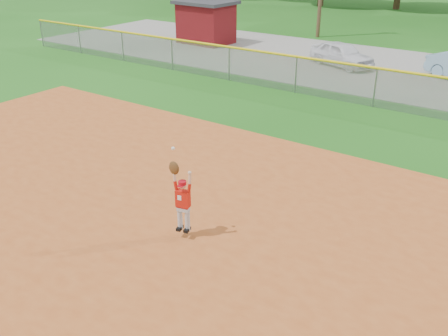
# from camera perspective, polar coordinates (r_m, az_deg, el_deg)

# --- Properties ---
(ground) EXTENTS (120.00, 120.00, 0.00)m
(ground) POSITION_cam_1_polar(r_m,az_deg,el_deg) (11.72, -0.24, -5.54)
(ground) COLOR #1D5F15
(ground) RESTS_ON ground
(clay_infield) EXTENTS (24.00, 16.00, 0.04)m
(clay_infield) POSITION_cam_1_polar(r_m,az_deg,el_deg) (9.83, -10.64, -12.66)
(clay_infield) COLOR #B55320
(clay_infield) RESTS_ON ground
(parking_strip) EXTENTS (44.00, 10.00, 0.03)m
(parking_strip) POSITION_cam_1_polar(r_m,az_deg,el_deg) (25.62, 21.23, 9.98)
(parking_strip) COLOR gray
(parking_strip) RESTS_ON ground
(car_white_a) EXTENTS (3.73, 2.53, 1.18)m
(car_white_a) POSITION_cam_1_polar(r_m,az_deg,el_deg) (25.93, 13.31, 12.54)
(car_white_a) COLOR white
(car_white_a) RESTS_ON parking_strip
(utility_shed) EXTENTS (3.41, 2.71, 2.47)m
(utility_shed) POSITION_cam_1_polar(r_m,az_deg,el_deg) (31.00, -2.07, 16.35)
(utility_shed) COLOR #590C0F
(utility_shed) RESTS_ON ground
(outfield_fence) EXTENTS (40.06, 0.10, 1.55)m
(outfield_fence) POSITION_cam_1_polar(r_m,az_deg,el_deg) (19.80, 16.93, 9.13)
(outfield_fence) COLOR gray
(outfield_fence) RESTS_ON ground
(ballplayer) EXTENTS (0.53, 0.26, 1.91)m
(ballplayer) POSITION_cam_1_polar(r_m,az_deg,el_deg) (10.48, -4.86, -3.37)
(ballplayer) COLOR silver
(ballplayer) RESTS_ON ground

